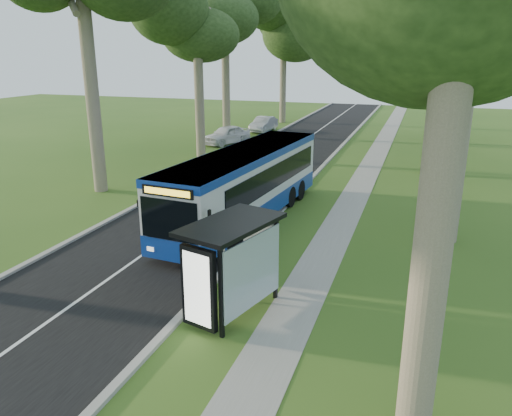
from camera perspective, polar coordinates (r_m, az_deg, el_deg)
The scene contains 15 objects.
ground at distance 17.45m, azimuth -3.96°, elevation -7.64°, with size 120.00×120.00×0.00m, color #345A1C.
road at distance 27.40m, azimuth -2.77°, elevation 1.84°, with size 7.00×100.00×0.02m, color black.
kerb_east at distance 26.36m, azimuth 4.34°, elevation 1.28°, with size 0.25×100.00×0.12m, color #9E9B93.
kerb_west at distance 28.81m, azimuth -9.28°, elevation 2.51°, with size 0.25×100.00×0.12m, color #9E9B93.
centre_line at distance 27.40m, azimuth -2.77°, elevation 1.86°, with size 0.12×100.00×0.01m, color white.
footpath at distance 25.84m, azimuth 10.79°, elevation 0.57°, with size 1.50×100.00×0.02m, color gray.
bus at distance 22.31m, azimuth -1.31°, elevation 2.59°, with size 3.68×12.28×3.20m.
bus_stop_sign at distance 15.29m, azimuth -3.83°, elevation -5.15°, with size 0.10×0.34×2.43m.
bus_shelter at distance 13.97m, azimuth -2.91°, elevation -5.41°, with size 2.56×3.59×2.78m.
litter_bin at distance 17.88m, azimuth 0.10°, elevation -5.35°, with size 0.52×0.52×0.91m.
car_white at distance 41.87m, azimuth -3.39°, elevation 8.36°, with size 1.79×4.46×1.52m, color silver.
car_silver at distance 48.43m, azimuth 0.86°, elevation 9.55°, with size 1.48×4.23×1.39m, color #ABADB2.
tree_west_c at distance 36.04m, azimuth -6.87°, elevation 22.36°, with size 5.20×5.20×14.19m.
tree_west_e at distance 54.68m, azimuth 3.22°, elevation 21.31°, with size 5.20×5.20×14.91m.
tree_east_d at distance 44.71m, azimuth 22.38°, elevation 20.45°, with size 5.20×5.20×14.36m.
Camera 1 is at (6.15, -14.55, 7.41)m, focal length 35.00 mm.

